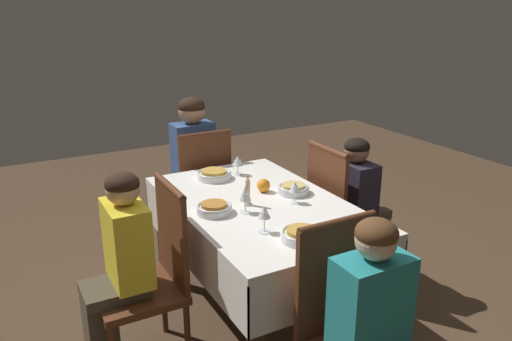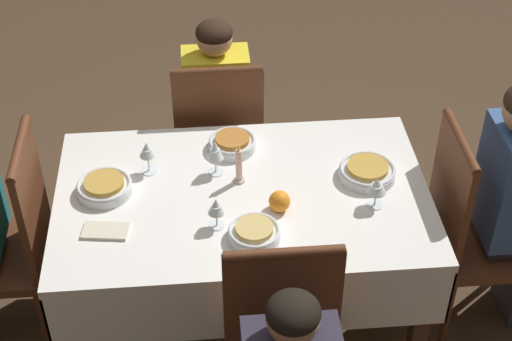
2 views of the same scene
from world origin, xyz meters
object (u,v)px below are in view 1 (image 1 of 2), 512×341
person_adult_denim (191,164)px  chair_south (152,271)px  person_child_teal (378,338)px  bowl_west (214,174)px  person_child_yellow (118,267)px  wine_glass_south (245,194)px  chair_west (200,189)px  bowl_north (293,189)px  chair_east (349,328)px  wine_glass_east (264,213)px  candle_centerpiece (248,193)px  wine_glass_north (295,188)px  bowl_south (214,208)px  bowl_east (302,235)px  chair_north (339,212)px  wine_glass_west (238,161)px  napkin_red_folded (338,228)px  dining_table (259,218)px  person_child_dark (361,202)px

person_adult_denim → chair_south: bearing=59.6°
person_child_teal → bowl_west: size_ratio=4.79×
person_child_yellow → wine_glass_south: 0.74m
chair_west → bowl_north: chair_west is taller
chair_east → person_child_teal: bearing=-90.0°
bowl_west → wine_glass_east: 0.85m
bowl_north → person_child_yellow: bearing=-85.3°
person_child_teal → bowl_north: person_child_teal is taller
candle_centerpiece → person_adult_denim: bearing=175.2°
wine_glass_north → bowl_south: bearing=-100.4°
bowl_east → wine_glass_east: size_ratio=1.51×
chair_west → chair_north: bearing=127.5°
bowl_west → wine_glass_west: bearing=88.6°
chair_east → candle_centerpiece: (-0.91, 0.00, 0.30)m
candle_centerpiece → chair_east: bearing=-0.0°
wine_glass_south → napkin_red_folded: size_ratio=0.88×
wine_glass_west → napkin_red_folded: size_ratio=0.74×
dining_table → chair_south: chair_south is taller
wine_glass_east → chair_north: bearing=118.5°
wine_glass_east → person_child_teal: bearing=7.0°
chair_south → dining_table: bearing=95.6°
wine_glass_west → wine_glass_east: wine_glass_east is taller
person_child_teal → bowl_north: size_ratio=5.67×
dining_table → person_child_teal: bearing=-3.9°
chair_north → bowl_south: bearing=96.8°
bowl_east → wine_glass_east: bearing=-145.2°
person_adult_denim → wine_glass_north: 1.21m
wine_glass_west → chair_east: bearing=-7.5°
person_child_yellow → wine_glass_north: size_ratio=8.41×
wine_glass_south → wine_glass_north: bearing=88.0°
bowl_west → bowl_north: bearing=33.3°
wine_glass_west → wine_glass_north: size_ratio=1.00×
chair_north → napkin_red_folded: size_ratio=5.66×
wine_glass_east → wine_glass_south: wine_glass_south is taller
chair_south → wine_glass_east: bearing=59.4°
dining_table → wine_glass_west: 0.53m
chair_north → person_adult_denim: (-0.99, -0.64, 0.15)m
dining_table → bowl_south: size_ratio=7.40×
dining_table → bowl_south: (0.02, -0.28, 0.13)m
person_adult_denim → bowl_south: size_ratio=6.14×
dining_table → bowl_south: bowl_south is taller
chair_south → napkin_red_folded: 0.96m
chair_east → bowl_north: (-0.95, 0.32, 0.26)m
chair_east → bowl_south: 0.96m
chair_north → person_child_dark: person_child_dark is taller
bowl_west → chair_east: bearing=-0.7°
person_child_yellow → napkin_red_folded: bearing=66.2°
person_child_dark → wine_glass_south: 1.03m
chair_west → chair_south: 1.19m
bowl_south → napkin_red_folded: bowl_south is taller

